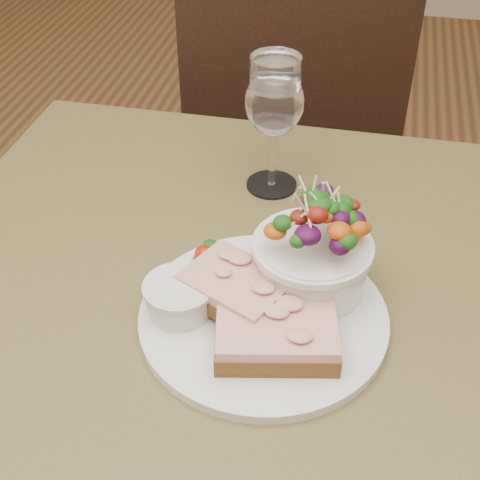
% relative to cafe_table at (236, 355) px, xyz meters
% --- Properties ---
extents(cafe_table, '(0.80, 0.80, 0.75)m').
position_rel_cafe_table_xyz_m(cafe_table, '(0.00, 0.00, 0.00)').
color(cafe_table, '#473E1E').
rests_on(cafe_table, ground).
extents(chair_far, '(0.52, 0.52, 0.90)m').
position_rel_cafe_table_xyz_m(chair_far, '(-0.06, 0.74, -0.36)').
color(chair_far, black).
rests_on(chair_far, ground).
extents(dinner_plate, '(0.27, 0.27, 0.01)m').
position_rel_cafe_table_xyz_m(dinner_plate, '(0.04, -0.03, 0.11)').
color(dinner_plate, white).
rests_on(dinner_plate, cafe_table).
extents(sandwich_front, '(0.14, 0.11, 0.03)m').
position_rel_cafe_table_xyz_m(sandwich_front, '(0.06, -0.07, 0.13)').
color(sandwich_front, '#4C2F14').
rests_on(sandwich_front, dinner_plate).
extents(sandwich_back, '(0.13, 0.12, 0.03)m').
position_rel_cafe_table_xyz_m(sandwich_back, '(0.01, -0.02, 0.14)').
color(sandwich_back, '#4C2F14').
rests_on(sandwich_back, dinner_plate).
extents(ramekin, '(0.07, 0.07, 0.04)m').
position_rel_cafe_table_xyz_m(ramekin, '(-0.05, -0.05, 0.13)').
color(ramekin, silver).
rests_on(ramekin, dinner_plate).
extents(salad_bowl, '(0.12, 0.12, 0.13)m').
position_rel_cafe_table_xyz_m(salad_bowl, '(0.08, 0.02, 0.17)').
color(salad_bowl, white).
rests_on(salad_bowl, dinner_plate).
extents(garnish, '(0.05, 0.04, 0.02)m').
position_rel_cafe_table_xyz_m(garnish, '(-0.04, 0.04, 0.12)').
color(garnish, '#093509').
rests_on(garnish, dinner_plate).
extents(wine_glass, '(0.08, 0.08, 0.18)m').
position_rel_cafe_table_xyz_m(wine_glass, '(0.00, 0.22, 0.22)').
color(wine_glass, white).
rests_on(wine_glass, cafe_table).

